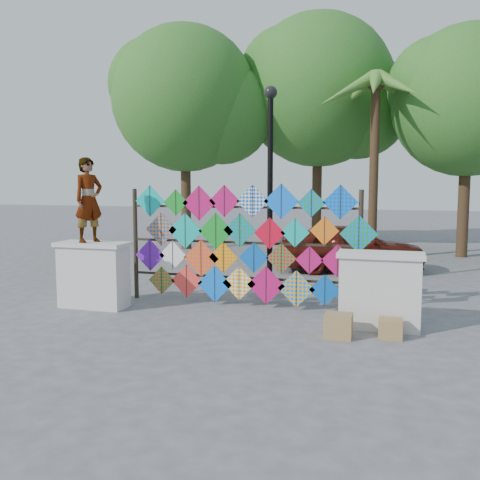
{
  "coord_description": "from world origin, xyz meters",
  "views": [
    {
      "loc": [
        2.94,
        -9.23,
        2.43
      ],
      "look_at": [
        0.04,
        0.6,
        1.32
      ],
      "focal_mm": 40.0,
      "sensor_mm": 36.0,
      "label": 1
    }
  ],
  "objects_px": {
    "vendor_woman": "(89,200)",
    "lamppost": "(270,170)",
    "sedan": "(350,247)",
    "kite_rack": "(242,245)"
  },
  "relations": [
    {
      "from": "vendor_woman",
      "to": "lamppost",
      "type": "distance_m",
      "value": 3.81
    },
    {
      "from": "sedan",
      "to": "lamppost",
      "type": "distance_m",
      "value": 4.34
    },
    {
      "from": "vendor_woman",
      "to": "lamppost",
      "type": "relative_size",
      "value": 0.36
    },
    {
      "from": "sedan",
      "to": "lamppost",
      "type": "xyz_separation_m",
      "value": [
        -1.43,
        -3.57,
        2.02
      ]
    },
    {
      "from": "kite_rack",
      "to": "vendor_woman",
      "type": "relative_size",
      "value": 3.05
    },
    {
      "from": "vendor_woman",
      "to": "lamppost",
      "type": "xyz_separation_m",
      "value": [
        3.06,
        2.2,
        0.6
      ]
    },
    {
      "from": "kite_rack",
      "to": "sedan",
      "type": "bearing_deg",
      "value": 70.91
    },
    {
      "from": "vendor_woman",
      "to": "lamppost",
      "type": "height_order",
      "value": "lamppost"
    },
    {
      "from": "lamppost",
      "to": "kite_rack",
      "type": "bearing_deg",
      "value": -101.17
    },
    {
      "from": "kite_rack",
      "to": "vendor_woman",
      "type": "distance_m",
      "value": 3.08
    }
  ]
}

